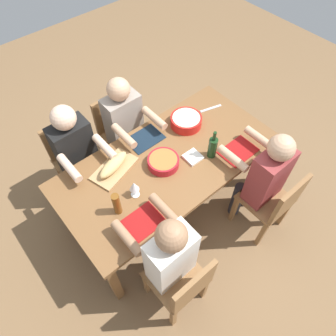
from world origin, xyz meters
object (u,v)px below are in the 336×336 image
at_px(chair_far_center, 118,129).
at_px(chair_near_left, 183,283).
at_px(beer_bottle, 117,204).
at_px(cutting_board, 114,169).
at_px(diner_near_right, 263,175).
at_px(serving_bowl_pasta, 186,121).
at_px(wine_bottle, 213,147).
at_px(napkin_stack, 193,157).
at_px(chair_far_left, 73,155).
at_px(diner_far_left, 78,152).
at_px(dining_table, 168,166).
at_px(diner_near_left, 167,255).
at_px(chair_near_right, 274,202).
at_px(bread_loaf, 113,165).
at_px(diner_far_center, 126,124).
at_px(serving_bowl_fruit, 163,161).
at_px(wine_glass, 134,187).

relative_size(chair_far_center, chair_near_left, 1.00).
bearing_deg(beer_bottle, cutting_board, 60.00).
bearing_deg(chair_near_left, diner_near_right, 9.69).
xyz_separation_m(serving_bowl_pasta, wine_bottle, (-0.08, -0.42, 0.05)).
bearing_deg(napkin_stack, chair_far_left, 127.90).
distance_m(chair_near_left, diner_far_left, 1.44).
height_order(serving_bowl_pasta, wine_bottle, wine_bottle).
distance_m(dining_table, diner_near_left, 0.82).
height_order(chair_near_right, diner_far_left, diner_far_left).
distance_m(bread_loaf, wine_bottle, 0.85).
relative_size(chair_far_center, bread_loaf, 2.66).
bearing_deg(diner_near_right, beer_bottle, 156.75).
distance_m(dining_table, bread_loaf, 0.48).
distance_m(diner_far_center, chair_near_right, 1.54).
height_order(dining_table, diner_far_left, diner_far_left).
height_order(chair_far_center, chair_near_left, same).
bearing_deg(diner_near_left, cutting_board, 81.14).
distance_m(diner_near_right, serving_bowl_fruit, 0.86).
bearing_deg(napkin_stack, diner_near_left, -145.02).
bearing_deg(diner_far_left, dining_table, -49.15).
height_order(dining_table, beer_bottle, beer_bottle).
xyz_separation_m(chair_near_right, beer_bottle, (-1.15, 0.68, 0.37)).
relative_size(chair_near_left, serving_bowl_pasta, 2.91).
bearing_deg(serving_bowl_pasta, diner_far_center, 134.95).
relative_size(chair_near_right, napkin_stack, 6.07).
xyz_separation_m(diner_far_center, serving_bowl_fruit, (-0.06, -0.63, 0.09)).
relative_size(chair_far_left, bread_loaf, 2.66).
height_order(chair_far_center, chair_near_right, same).
bearing_deg(diner_far_center, serving_bowl_fruit, -95.41).
bearing_deg(chair_far_left, diner_far_left, -90.00).
xyz_separation_m(dining_table, diner_near_left, (-0.54, -0.62, 0.03)).
bearing_deg(beer_bottle, diner_far_center, 51.00).
bearing_deg(chair_near_right, serving_bowl_pasta, 97.38).
bearing_deg(diner_near_right, serving_bowl_fruit, 134.25).
relative_size(chair_far_center, diner_far_center, 0.71).
bearing_deg(wine_bottle, chair_near_right, -70.66).
height_order(serving_bowl_fruit, cutting_board, serving_bowl_fruit).
xyz_separation_m(cutting_board, wine_glass, (-0.01, -0.31, 0.11)).
xyz_separation_m(diner_far_center, beer_bottle, (-0.61, -0.75, 0.15)).
bearing_deg(serving_bowl_fruit, diner_near_left, -127.94).
bearing_deg(diner_far_left, wine_glass, -80.73).
xyz_separation_m(dining_table, chair_far_center, (0.00, 0.81, -0.18)).
distance_m(wine_bottle, napkin_stack, 0.19).
bearing_deg(beer_bottle, bread_loaf, 60.00).
relative_size(diner_near_right, chair_far_left, 1.41).
height_order(dining_table, chair_near_right, chair_near_right).
bearing_deg(beer_bottle, wine_glass, 10.68).
height_order(chair_far_center, diner_near_right, diner_near_right).
relative_size(chair_near_left, wine_bottle, 2.93).
distance_m(serving_bowl_fruit, napkin_stack, 0.27).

